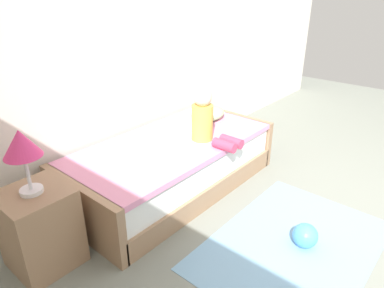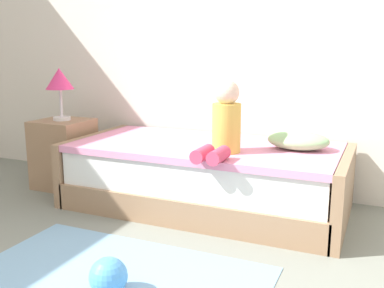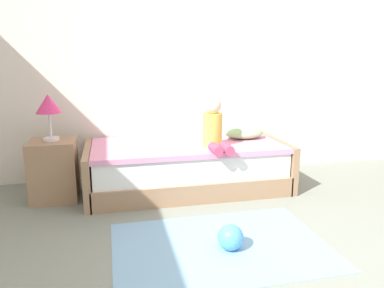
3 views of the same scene
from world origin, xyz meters
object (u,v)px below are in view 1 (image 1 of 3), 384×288
(nightstand, at_px, (40,229))
(table_lamp, at_px, (22,147))
(toy_ball, at_px, (305,236))
(bed, at_px, (173,165))
(pillow, at_px, (208,114))
(child_figure, at_px, (206,120))

(nightstand, xyz_separation_m, table_lamp, (0.00, -0.00, 0.64))
(nightstand, bearing_deg, toy_ball, -44.50)
(table_lamp, bearing_deg, nightstand, 90.00)
(bed, xyz_separation_m, nightstand, (-1.35, -0.00, 0.05))
(bed, height_order, pillow, pillow)
(pillow, bearing_deg, child_figure, -143.66)
(table_lamp, xyz_separation_m, toy_ball, (1.39, -1.36, -0.84))
(child_figure, bearing_deg, toy_ball, -99.71)
(bed, xyz_separation_m, table_lamp, (-1.35, -0.00, 0.69))
(nightstand, relative_size, child_figure, 1.18)
(bed, xyz_separation_m, child_figure, (0.23, -0.23, 0.46))
(bed, distance_m, child_figure, 0.56)
(bed, relative_size, pillow, 4.80)
(nightstand, bearing_deg, child_figure, -8.07)
(bed, relative_size, toy_ball, 10.88)
(table_lamp, bearing_deg, pillow, 2.95)
(pillow, xyz_separation_m, toy_ball, (-0.64, -1.47, -0.47))
(table_lamp, height_order, child_figure, table_lamp)
(bed, height_order, toy_ball, bed)
(bed, bearing_deg, pillow, 8.41)
(bed, height_order, nightstand, nightstand)
(pillow, bearing_deg, toy_ball, -113.63)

